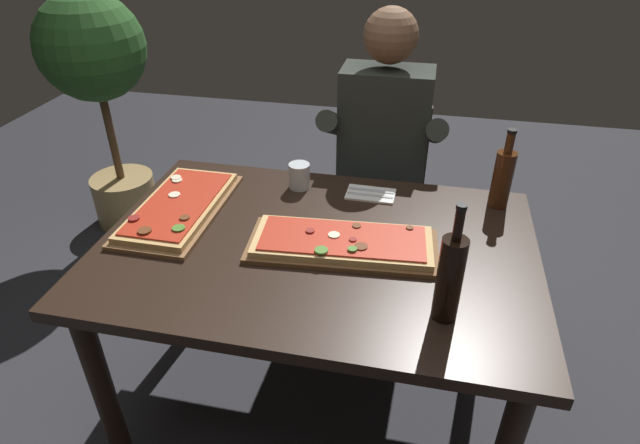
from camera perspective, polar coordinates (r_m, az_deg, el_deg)
ground_plane at (r=2.21m, az=-0.28°, el=-18.23°), size 6.40×6.40×0.00m
dining_table at (r=1.76m, az=-0.34°, el=-4.85°), size 1.40×0.96×0.74m
pizza_rectangular_front at (r=1.67m, az=2.46°, el=-2.31°), size 0.62×0.30×0.05m
pizza_rectangular_left at (r=1.92m, az=-14.99°, el=1.59°), size 0.28×0.55×0.05m
wine_bottle_dark at (r=1.96m, az=19.18°, el=4.61°), size 0.07×0.07×0.29m
oil_bottle_amber at (r=1.39m, az=13.89°, el=-5.83°), size 0.07×0.07×0.35m
tumbler_near_camera at (r=2.00m, az=-2.25°, el=5.02°), size 0.08×0.08×0.10m
napkin_cutlery_set at (r=1.98m, az=5.52°, el=3.04°), size 0.18×0.11×0.01m
diner_chair at (r=2.54m, az=6.66°, el=3.50°), size 0.44×0.44×0.87m
seated_diner at (r=2.32m, az=6.73°, el=7.61°), size 0.53×0.41×1.33m
potted_plant_corner at (r=3.08m, az=-22.92°, el=14.15°), size 0.55×0.55×1.30m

